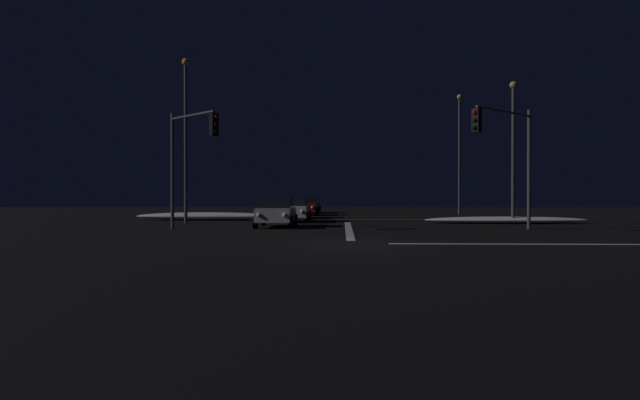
% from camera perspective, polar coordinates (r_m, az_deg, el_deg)
% --- Properties ---
extents(ground, '(120.00, 120.00, 0.10)m').
position_cam_1_polar(ground, '(21.05, 3.05, -4.36)').
color(ground, black).
extents(stop_line_north, '(0.35, 14.84, 0.01)m').
position_cam_1_polar(stop_line_north, '(29.67, 2.79, -2.83)').
color(stop_line_north, white).
rests_on(stop_line_north, ground).
extents(centre_line_ns, '(22.00, 0.15, 0.01)m').
position_cam_1_polar(centre_line_ns, '(41.25, 2.61, -1.88)').
color(centre_line_ns, yellow).
rests_on(centre_line_ns, ground).
extents(crosswalk_bar_east, '(14.84, 0.40, 0.01)m').
position_cam_1_polar(crosswalk_bar_east, '(22.92, 25.52, -3.88)').
color(crosswalk_bar_east, white).
rests_on(crosswalk_bar_east, ground).
extents(snow_bank_left_curb, '(9.62, 1.50, 0.54)m').
position_cam_1_polar(snow_bank_left_curb, '(40.56, -10.84, -1.55)').
color(snow_bank_left_curb, white).
rests_on(snow_bank_left_curb, ground).
extents(snow_bank_right_curb, '(9.68, 1.50, 0.43)m').
position_cam_1_polar(snow_bank_right_curb, '(37.00, 17.47, -1.86)').
color(snow_bank_right_curb, white).
rests_on(snow_bank_right_curb, ground).
extents(sedan_silver, '(2.02, 4.33, 1.57)m').
position_cam_1_polar(sedan_silver, '(31.73, -4.22, -1.17)').
color(sedan_silver, '#B7B7BC').
rests_on(sedan_silver, ground).
extents(sedan_white, '(2.02, 4.33, 1.57)m').
position_cam_1_polar(sedan_white, '(37.72, -2.51, -0.90)').
color(sedan_white, silver).
rests_on(sedan_white, ground).
extents(sedan_gray, '(2.02, 4.33, 1.57)m').
position_cam_1_polar(sedan_gray, '(43.25, -2.33, -0.71)').
color(sedan_gray, slate).
rests_on(sedan_gray, ground).
extents(sedan_red, '(2.02, 4.33, 1.57)m').
position_cam_1_polar(sedan_red, '(49.68, -1.36, -0.55)').
color(sedan_red, maroon).
rests_on(sedan_red, ground).
extents(sedan_green, '(2.02, 4.33, 1.57)m').
position_cam_1_polar(sedan_green, '(56.03, -1.02, -0.43)').
color(sedan_green, '#14512D').
rests_on(sedan_green, ground).
extents(traffic_signal_nw, '(3.07, 3.07, 5.92)m').
position_cam_1_polar(traffic_signal_nw, '(29.86, -12.46, 5.02)').
color(traffic_signal_nw, '#4C4C51').
rests_on(traffic_signal_nw, ground).
extents(traffic_signal_ne, '(3.69, 3.69, 5.98)m').
position_cam_1_polar(traffic_signal_ne, '(29.71, 17.63, 5.20)').
color(traffic_signal_ne, '#4C4C51').
rests_on(traffic_signal_ne, ground).
extents(streetlamp_left_near, '(0.44, 0.44, 9.94)m').
position_cam_1_polar(streetlamp_left_near, '(36.66, -12.83, 6.67)').
color(streetlamp_left_near, '#424247').
rests_on(streetlamp_left_near, ground).
extents(streetlamp_right_far, '(0.44, 0.44, 10.35)m').
position_cam_1_polar(streetlamp_right_far, '(52.36, 13.29, 5.06)').
color(streetlamp_right_far, '#424247').
rests_on(streetlamp_right_far, ground).
extents(streetlamp_right_near, '(0.44, 0.44, 8.41)m').
position_cam_1_polar(streetlamp_right_near, '(36.76, 18.13, 5.41)').
color(streetlamp_right_near, '#424247').
rests_on(streetlamp_right_near, ground).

